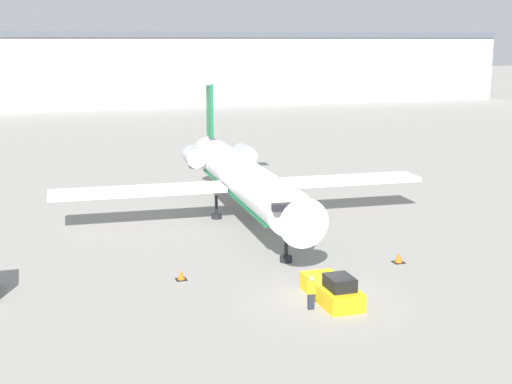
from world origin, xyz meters
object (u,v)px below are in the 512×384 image
Objects in this scene: airplane_main at (243,177)px; pushback_tug at (332,290)px; worker_near_tug at (311,292)px; traffic_cone_left at (181,275)px; traffic_cone_right at (399,258)px.

pushback_tug is (-0.52, -18.46, -2.78)m from airplane_main.
worker_near_tug is (-2.08, -19.29, -2.44)m from airplane_main.
traffic_cone_right reaches higher than traffic_cone_left.
traffic_cone_right is (13.78, -0.95, 0.04)m from traffic_cone_left.
airplane_main is 15.23m from traffic_cone_right.
airplane_main is 6.21× the size of pushback_tug.
pushback_tug is 6.79× the size of traffic_cone_right.
worker_near_tug is at bearing -50.37° from traffic_cone_left.
worker_near_tug is 8.67m from traffic_cone_left.
airplane_main reaches higher than worker_near_tug.
pushback_tug is at bearing -143.96° from traffic_cone_right.
traffic_cone_right is at bearing -3.92° from traffic_cone_left.
traffic_cone_right is (6.19, -13.58, -3.07)m from airplane_main.
traffic_cone_left is (-5.51, 6.66, -0.66)m from worker_near_tug.
airplane_main reaches higher than pushback_tug.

